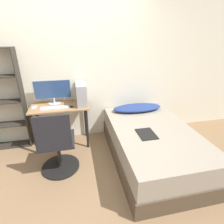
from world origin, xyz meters
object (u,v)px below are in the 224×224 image
object	(u,v)px
bed	(152,144)
keyboard	(55,108)
monitor	(53,91)
office_chair	(58,149)
pc_tower	(81,94)

from	to	relation	value
bed	keyboard	distance (m)	1.65
bed	monitor	xyz separation A→B (m)	(-1.47, 0.85, 0.70)
office_chair	monitor	world-z (taller)	monitor
pc_tower	monitor	bearing A→B (deg)	164.95
keyboard	pc_tower	world-z (taller)	pc_tower
office_chair	bed	size ratio (longest dim) A/B	0.49
keyboard	pc_tower	size ratio (longest dim) A/B	1.00
office_chair	monitor	distance (m)	1.03
bed	pc_tower	bearing A→B (deg)	144.08
pc_tower	office_chair	bearing A→B (deg)	-119.30
bed	monitor	size ratio (longest dim) A/B	3.21
keyboard	office_chair	bearing A→B (deg)	-85.93
monitor	keyboard	distance (m)	0.32
office_chair	pc_tower	xyz separation A→B (m)	(0.40, 0.71, 0.55)
office_chair	pc_tower	bearing A→B (deg)	60.70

